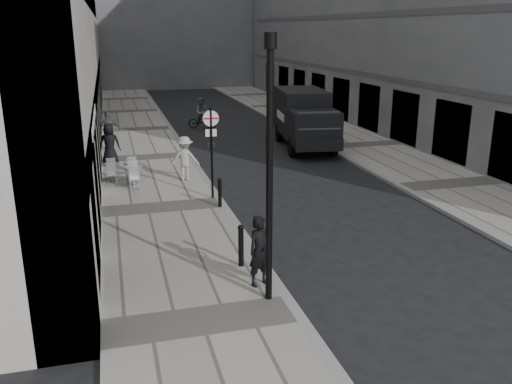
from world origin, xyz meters
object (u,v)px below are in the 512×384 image
lamppost (270,160)px  panel_van (304,116)px  sign_post (211,141)px  cyclist (202,117)px  walking_man (260,251)px

lamppost → panel_van: 16.80m
lamppost → panel_van: lamppost is taller
sign_post → lamppost: lamppost is taller
panel_van → sign_post: bearing=-121.0°
lamppost → panel_van: (6.43, 15.43, -1.66)m
panel_van → cyclist: bearing=129.2°
panel_van → cyclist: panel_van is taller
panel_van → cyclist: size_ratio=3.38×
lamppost → panel_van: size_ratio=0.90×
walking_man → panel_van: panel_van is taller
walking_man → panel_van: 16.09m
panel_van → walking_man: bearing=-105.8°
panel_van → lamppost: bearing=-104.8°
walking_man → panel_van: (6.44, 14.73, 0.65)m
panel_van → cyclist: (-4.10, 6.73, -0.88)m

